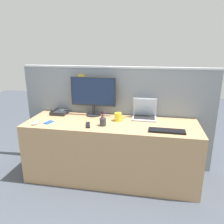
{
  "coord_description": "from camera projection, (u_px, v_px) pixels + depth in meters",
  "views": [
    {
      "loc": [
        0.47,
        -2.5,
        1.65
      ],
      "look_at": [
        0.0,
        0.05,
        0.87
      ],
      "focal_mm": 35.54,
      "sensor_mm": 36.0,
      "label": 1
    }
  ],
  "objects": [
    {
      "name": "desk",
      "position": [
        111.0,
        150.0,
        2.81
      ],
      "size": [
        2.1,
        0.68,
        0.75
      ],
      "primitive_type": "cube",
      "color": "tan",
      "rests_on": "ground_plane"
    },
    {
      "name": "pen_cup",
      "position": [
        103.0,
        122.0,
        2.58
      ],
      "size": [
        0.07,
        0.07,
        0.18
      ],
      "color": "#333338",
      "rests_on": "desk"
    },
    {
      "name": "ground_plane",
      "position": [
        111.0,
        176.0,
        2.91
      ],
      "size": [
        10.0,
        10.0,
        0.0
      ],
      "primitive_type": "plane",
      "color": "#424751"
    },
    {
      "name": "computer_mouse_right_hand",
      "position": [
        35.0,
        123.0,
        2.64
      ],
      "size": [
        0.09,
        0.11,
        0.03
      ],
      "primitive_type": "ellipsoid",
      "rotation": [
        0.0,
        0.0,
        -0.33
      ],
      "color": "silver",
      "rests_on": "desk"
    },
    {
      "name": "tv_remote",
      "position": [
        88.0,
        125.0,
        2.59
      ],
      "size": [
        0.09,
        0.18,
        0.02
      ],
      "primitive_type": "cube",
      "rotation": [
        0.0,
        0.0,
        0.29
      ],
      "color": "black",
      "rests_on": "desk"
    },
    {
      "name": "cell_phone_blue_case",
      "position": [
        49.0,
        122.0,
        2.69
      ],
      "size": [
        0.1,
        0.14,
        0.01
      ],
      "primitive_type": "cube",
      "rotation": [
        0.0,
        0.0,
        -0.25
      ],
      "color": "blue",
      "rests_on": "desk"
    },
    {
      "name": "desktop_monitor",
      "position": [
        93.0,
        93.0,
        2.9
      ],
      "size": [
        0.6,
        0.19,
        0.51
      ],
      "color": "#232328",
      "rests_on": "desk"
    },
    {
      "name": "keyboard_main",
      "position": [
        167.0,
        131.0,
        2.41
      ],
      "size": [
        0.4,
        0.13,
        0.02
      ],
      "primitive_type": "cube",
      "rotation": [
        0.0,
        0.0,
        -0.02
      ],
      "color": "black",
      "rests_on": "desk"
    },
    {
      "name": "coffee_mug",
      "position": [
        118.0,
        117.0,
        2.75
      ],
      "size": [
        0.12,
        0.09,
        0.1
      ],
      "color": "yellow",
      "rests_on": "desk"
    },
    {
      "name": "laptop",
      "position": [
        145.0,
        113.0,
        2.84
      ],
      "size": [
        0.3,
        0.24,
        0.26
      ],
      "color": "#B2B5BC",
      "rests_on": "desk"
    },
    {
      "name": "desk_phone",
      "position": [
        59.0,
        112.0,
        3.03
      ],
      "size": [
        0.21,
        0.2,
        0.08
      ],
      "color": "#232328",
      "rests_on": "desk"
    },
    {
      "name": "cubicle_divider",
      "position": [
        116.0,
        117.0,
        3.07
      ],
      "size": [
        2.6,
        0.08,
        1.39
      ],
      "color": "gray",
      "rests_on": "ground_plane"
    }
  ]
}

